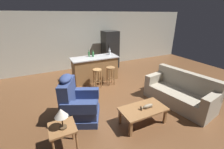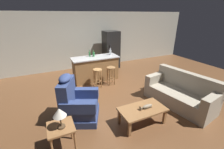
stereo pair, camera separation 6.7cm
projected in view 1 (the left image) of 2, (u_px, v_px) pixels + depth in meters
name	position (u px, v px, depth m)	size (l,w,h in m)	color
ground_plane	(110.00, 95.00, 4.97)	(12.00, 12.00, 0.00)	brown
back_wall	(82.00, 41.00, 7.09)	(12.00, 0.05, 2.60)	#B2B2A3
coffee_table	(143.00, 110.00, 3.55)	(1.10, 0.60, 0.42)	olive
fish_figurine	(147.00, 106.00, 3.53)	(0.34, 0.10, 0.10)	#4C3823
couch	(180.00, 93.00, 4.37)	(1.15, 2.02, 0.94)	#9E937F
recliner_near_lamp	(78.00, 104.00, 3.68)	(1.11, 1.11, 1.20)	navy
end_table	(63.00, 131.00, 2.79)	(0.48, 0.48, 0.56)	olive
table_lamp	(61.00, 114.00, 2.61)	(0.24, 0.24, 0.41)	#4C3823
kitchen_island	(95.00, 69.00, 5.92)	(1.80, 0.70, 0.95)	olive
bar_stool_left	(97.00, 75.00, 5.34)	(0.32, 0.32, 0.68)	#A87A47
bar_stool_right	(111.00, 72.00, 5.55)	(0.32, 0.32, 0.68)	olive
refrigerator	(110.00, 50.00, 7.26)	(0.70, 0.69, 1.76)	black
bottle_tall_green	(89.00, 54.00, 5.78)	(0.07, 0.07, 0.26)	#2D6B38
bottle_short_amber	(110.00, 52.00, 6.05)	(0.09, 0.09, 0.27)	silver
bottle_wine_dark	(93.00, 54.00, 5.78)	(0.09, 0.09, 0.25)	#2D6B38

